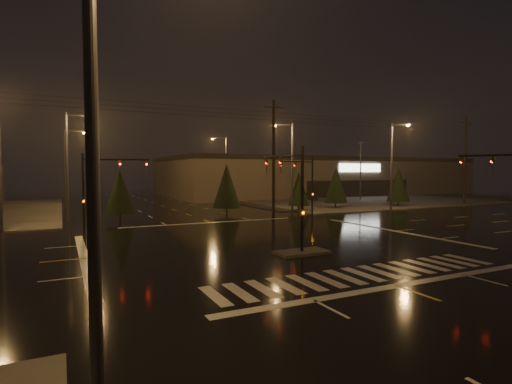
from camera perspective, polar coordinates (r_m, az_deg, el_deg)
ground at (r=26.10m, az=1.79°, el=-7.18°), size 140.00×140.00×0.00m
sidewalk_ne at (r=67.56m, az=12.45°, el=-0.93°), size 36.00×36.00×0.12m
median_island at (r=22.69m, az=6.57°, el=-8.55°), size 3.00×1.60×0.15m
crosswalk at (r=18.80m, az=14.97°, el=-11.28°), size 15.00×2.60×0.01m
stop_bar_near at (r=17.40m, az=19.41°, el=-12.52°), size 16.00×0.50×0.01m
stop_bar_far at (r=36.08m, az=-6.43°, el=-4.35°), size 16.00×0.50×0.01m
parking_lot at (r=69.30m, az=16.72°, el=-0.91°), size 50.00×24.00×0.08m
retail_building at (r=83.25m, az=8.31°, el=2.44°), size 60.20×28.30×7.20m
signal_mast_median at (r=23.04m, az=5.37°, el=0.85°), size 0.25×4.59×6.00m
signal_mast_ne at (r=39.27m, az=7.15°, el=1.78°), size 4.84×1.86×6.00m
signal_mast_nw at (r=32.95m, az=-21.70°, el=1.36°), size 4.84×1.86×6.00m
streetlight_0 at (r=7.85m, az=-20.12°, el=11.56°), size 2.77×0.32×10.00m
streetlight_1 at (r=40.74m, az=-24.98°, el=4.40°), size 2.77×0.32×10.00m
streetlight_2 at (r=56.73m, az=-25.30°, el=3.92°), size 2.77×0.32×10.00m
streetlight_3 at (r=45.15m, az=4.87°, el=4.50°), size 2.77×0.32×10.00m
streetlight_4 at (r=63.14m, az=-4.53°, el=4.07°), size 2.77×0.32×10.00m
streetlight_6 at (r=48.03m, az=19.07°, el=4.26°), size 0.32×2.77×10.00m
utility_pole_1 at (r=41.84m, az=2.53°, el=5.08°), size 2.20×0.32×12.00m
utility_pole_2 at (r=62.06m, az=27.71°, el=4.06°), size 2.20×0.32×12.00m
conifer_0 at (r=45.96m, az=6.12°, el=0.51°), size 2.47×2.47×4.56m
conifer_1 at (r=50.55m, az=11.34°, el=1.07°), size 2.90×2.90×5.23m
conifer_2 at (r=54.87m, az=19.67°, el=1.07°), size 2.86×2.86×5.17m
conifer_3 at (r=38.77m, az=-18.90°, el=0.15°), size 2.68×2.68×4.89m
conifer_4 at (r=42.87m, az=-4.21°, el=0.92°), size 3.02×3.02×5.42m
car_parked at (r=62.83m, az=7.16°, el=-0.63°), size 3.14×4.18×1.33m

